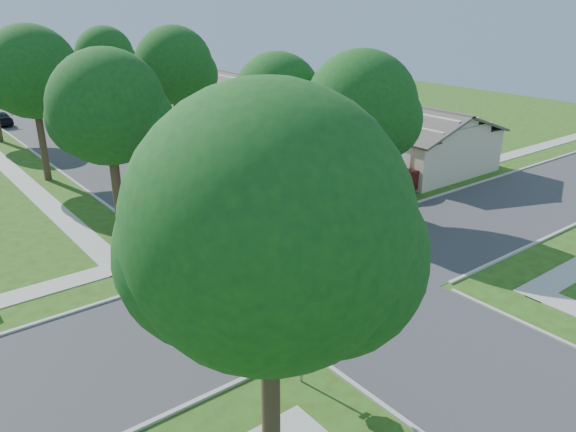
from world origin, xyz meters
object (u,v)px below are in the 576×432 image
at_px(tree_w_near, 109,113).
at_px(tree_sw_corner, 271,238).
at_px(stop_sign_sw, 302,324).
at_px(tree_e_near, 278,101).
at_px(stop_sign_ne, 328,184).
at_px(tree_ne_corner, 362,112).
at_px(house_ne_far, 246,104).
at_px(tree_e_far, 106,58).
at_px(tree_e_mid, 175,69).
at_px(house_ne_near, 388,139).
at_px(tree_w_mid, 33,76).
at_px(car_curb_east, 115,129).
at_px(car_driveway, 404,179).

relative_size(tree_w_near, tree_sw_corner, 0.94).
bearing_deg(stop_sign_sw, tree_e_near, 55.41).
xyz_separation_m(stop_sign_ne, tree_ne_corner, (1.66, -0.49, 3.56)).
bearing_deg(stop_sign_ne, house_ne_far, 65.07).
bearing_deg(tree_e_far, tree_w_near, -110.60).
bearing_deg(house_ne_far, tree_e_mid, -144.58).
distance_m(stop_sign_ne, house_ne_near, 12.94).
bearing_deg(house_ne_near, tree_ne_corner, -144.82).
height_order(tree_e_near, tree_w_mid, tree_w_mid).
xyz_separation_m(stop_sign_ne, house_ne_far, (11.29, 24.30, -0.51)).
height_order(house_ne_near, car_curb_east, house_ne_near).
height_order(stop_sign_sw, car_driveway, stop_sign_sw).
xyz_separation_m(tree_e_far, tree_w_mid, (-9.39, -13.00, 0.51)).
height_order(tree_e_far, tree_sw_corner, tree_sw_corner).
bearing_deg(house_ne_far, stop_sign_ne, -114.93).
height_order(house_ne_near, car_driveway, house_ne_near).
bearing_deg(tree_w_near, tree_w_mid, 89.98).
relative_size(tree_w_mid, tree_ne_corner, 1.10).
height_order(stop_sign_ne, house_ne_far, house_ne_far).
height_order(tree_w_near, tree_sw_corner, tree_sw_corner).
distance_m(tree_w_mid, car_driveway, 23.11).
xyz_separation_m(tree_w_near, car_driveway, (16.14, -3.51, -5.37)).
bearing_deg(tree_sw_corner, tree_e_mid, 66.47).
height_order(tree_w_mid, tree_ne_corner, tree_w_mid).
relative_size(tree_w_near, car_curb_east, 2.14).
relative_size(house_ne_near, car_driveway, 3.02).
xyz_separation_m(tree_e_mid, car_driveway, (6.74, -15.51, -5.51)).
bearing_deg(stop_sign_sw, house_ne_far, 58.45).
relative_size(stop_sign_ne, house_ne_far, 0.22).
height_order(tree_w_mid, house_ne_far, tree_w_mid).
xyz_separation_m(tree_e_near, car_curb_east, (-1.55, 20.43, -4.93)).
bearing_deg(tree_e_near, car_curb_east, 94.34).
bearing_deg(tree_w_mid, tree_w_near, -90.02).
xyz_separation_m(tree_e_mid, tree_e_far, (-0.00, 13.00, -0.27)).
xyz_separation_m(tree_e_near, house_ne_near, (11.24, 1.99, -4.13)).
bearing_deg(stop_sign_ne, car_driveway, 6.71).
bearing_deg(tree_ne_corner, tree_w_mid, 123.22).
xyz_separation_m(house_ne_far, car_curb_east, (-12.79, 0.44, -0.80)).
distance_m(tree_e_mid, tree_w_mid, 9.40).
relative_size(stop_sign_sw, house_ne_far, 0.22).
xyz_separation_m(tree_ne_corner, car_curb_east, (-3.16, 25.23, -4.88)).
xyz_separation_m(tree_sw_corner, house_ne_far, (23.43, 35.99, -4.75)).
bearing_deg(car_driveway, tree_w_near, 68.99).
bearing_deg(tree_ne_corner, stop_sign_sw, -141.16).
bearing_deg(tree_e_mid, tree_e_near, -90.03).
bearing_deg(car_curb_east, tree_w_mid, -132.15).
height_order(tree_e_far, house_ne_near, tree_e_far).
relative_size(stop_sign_sw, house_ne_near, 0.22).
bearing_deg(tree_ne_corner, tree_w_near, 156.44).
bearing_deg(tree_e_far, tree_sw_corner, -106.56).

